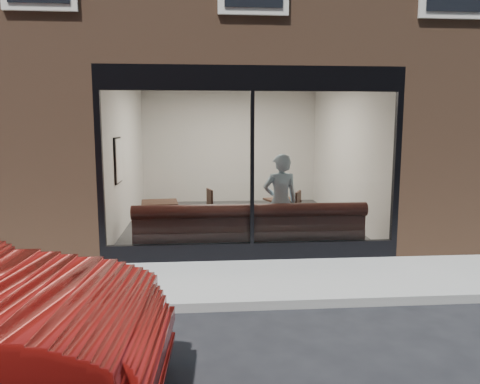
{
  "coord_description": "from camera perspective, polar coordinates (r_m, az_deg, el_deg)",
  "views": [
    {
      "loc": [
        -0.84,
        -5.55,
        2.3
      ],
      "look_at": [
        -0.17,
        2.4,
        1.11
      ],
      "focal_mm": 35.0,
      "sensor_mm": 36.0,
      "label": 1
    }
  ],
  "objects": [
    {
      "name": "storefront_kick",
      "position": [
        7.94,
        1.44,
        -7.25
      ],
      "size": [
        5.0,
        0.1,
        0.3
      ],
      "primitive_type": "cube",
      "color": "black",
      "rests_on": "ground"
    },
    {
      "name": "banquette",
      "position": [
        8.3,
        1.15,
        -6.01
      ],
      "size": [
        4.0,
        0.55,
        0.45
      ],
      "primitive_type": "cube",
      "color": "black",
      "rests_on": "cafe_floor"
    },
    {
      "name": "host_building_backfill",
      "position": [
        16.58,
        -1.91,
        6.03
      ],
      "size": [
        5.0,
        6.0,
        3.2
      ],
      "primitive_type": "cube",
      "color": "brown",
      "rests_on": "ground"
    },
    {
      "name": "cafe_wall_back",
      "position": [
        13.58,
        -1.26,
        5.5
      ],
      "size": [
        5.0,
        0.0,
        5.0
      ],
      "primitive_type": "plane",
      "rotation": [
        1.57,
        0.0,
        0.0
      ],
      "color": "silver",
      "rests_on": "ground"
    },
    {
      "name": "ground",
      "position": [
        6.06,
        3.6,
        -13.83
      ],
      "size": [
        120.0,
        120.0,
        0.0
      ],
      "primitive_type": "plane",
      "color": "black",
      "rests_on": "ground"
    },
    {
      "name": "cafe_chair_left",
      "position": [
        9.66,
        -4.78,
        -3.88
      ],
      "size": [
        0.45,
        0.45,
        0.04
      ],
      "primitive_type": "cube",
      "rotation": [
        0.0,
        0.0,
        3.39
      ],
      "color": "#321D13",
      "rests_on": "cafe_floor"
    },
    {
      "name": "storefront_header",
      "position": [
        7.68,
        1.53,
        13.7
      ],
      "size": [
        5.0,
        0.1,
        0.4
      ],
      "primitive_type": "cube",
      "color": "black",
      "rests_on": "host_building_upper"
    },
    {
      "name": "cafe_table_left",
      "position": [
        9.32,
        -9.79,
        -1.3
      ],
      "size": [
        0.77,
        0.77,
        0.04
      ],
      "primitive_type": "cube",
      "rotation": [
        0.0,
        0.0,
        0.11
      ],
      "color": "#321D13",
      "rests_on": "cafe_floor"
    },
    {
      "name": "storefront_mullion",
      "position": [
        7.68,
        1.48,
        2.86
      ],
      "size": [
        0.06,
        0.1,
        2.5
      ],
      "primitive_type": "cube",
      "color": "black",
      "rests_on": "storefront_kick"
    },
    {
      "name": "sidewalk_near",
      "position": [
        6.99,
        2.39,
        -10.7
      ],
      "size": [
        40.0,
        2.0,
        0.01
      ],
      "primitive_type": "cube",
      "color": "gray",
      "rests_on": "ground"
    },
    {
      "name": "storefront_glass",
      "position": [
        7.65,
        1.51,
        2.84
      ],
      "size": [
        4.8,
        0.0,
        4.8
      ],
      "primitive_type": "plane",
      "rotation": [
        1.57,
        0.0,
        0.0
      ],
      "color": "white",
      "rests_on": "storefront_kick"
    },
    {
      "name": "cafe_wall_left",
      "position": [
        10.7,
        -13.71,
        4.47
      ],
      "size": [
        0.0,
        6.0,
        6.0
      ],
      "primitive_type": "plane",
      "rotation": [
        1.57,
        0.0,
        1.57
      ],
      "color": "silver",
      "rests_on": "ground"
    },
    {
      "name": "kerb_near",
      "position": [
        5.99,
        3.68,
        -13.48
      ],
      "size": [
        40.0,
        0.1,
        0.12
      ],
      "primitive_type": "cube",
      "color": "gray",
      "rests_on": "ground"
    },
    {
      "name": "cafe_table_right",
      "position": [
        9.56,
        5.12,
        -0.96
      ],
      "size": [
        0.74,
        0.74,
        0.04
      ],
      "primitive_type": "cube",
      "rotation": [
        0.0,
        0.0,
        0.35
      ],
      "color": "#321D13",
      "rests_on": "cafe_floor"
    },
    {
      "name": "host_building_pier_right",
      "position": [
        14.32,
        13.96,
        5.4
      ],
      "size": [
        2.5,
        12.0,
        3.2
      ],
      "primitive_type": "cube",
      "color": "brown",
      "rests_on": "ground"
    },
    {
      "name": "cafe_ceiling",
      "position": [
        10.62,
        -0.26,
        13.27
      ],
      "size": [
        6.0,
        6.0,
        0.0
      ],
      "primitive_type": "plane",
      "rotation": [
        3.14,
        0.0,
        0.0
      ],
      "color": "white",
      "rests_on": "host_building_upper"
    },
    {
      "name": "host_building_pier_left",
      "position": [
        13.88,
        -16.98,
        5.2
      ],
      "size": [
        2.5,
        12.0,
        3.2
      ],
      "primitive_type": "cube",
      "color": "brown",
      "rests_on": "ground"
    },
    {
      "name": "cafe_floor",
      "position": [
        10.82,
        -0.25,
        -3.7
      ],
      "size": [
        6.0,
        6.0,
        0.0
      ],
      "primitive_type": "plane",
      "color": "#2D2D30",
      "rests_on": "ground"
    },
    {
      "name": "wall_poster",
      "position": [
        9.54,
        -14.55,
        3.77
      ],
      "size": [
        0.02,
        0.63,
        0.85
      ],
      "primitive_type": "cube",
      "color": "white",
      "rests_on": "cafe_wall_left"
    },
    {
      "name": "person",
      "position": [
        8.53,
        4.94,
        -1.19
      ],
      "size": [
        0.68,
        0.49,
        1.75
      ],
      "primitive_type": "imported",
      "rotation": [
        0.0,
        0.0,
        3.26
      ],
      "color": "#A7CADF",
      "rests_on": "cafe_floor"
    },
    {
      "name": "cafe_wall_right",
      "position": [
        11.08,
        12.73,
        4.63
      ],
      "size": [
        0.0,
        6.0,
        6.0
      ],
      "primitive_type": "plane",
      "rotation": [
        1.57,
        0.0,
        -1.57
      ],
      "color": "silver",
      "rests_on": "ground"
    },
    {
      "name": "cafe_chair_right",
      "position": [
        9.49,
        5.92,
        -4.11
      ],
      "size": [
        0.54,
        0.54,
        0.04
      ],
      "primitive_type": "cube",
      "rotation": [
        0.0,
        0.0,
        2.74
      ],
      "color": "#321D13",
      "rests_on": "cafe_floor"
    }
  ]
}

